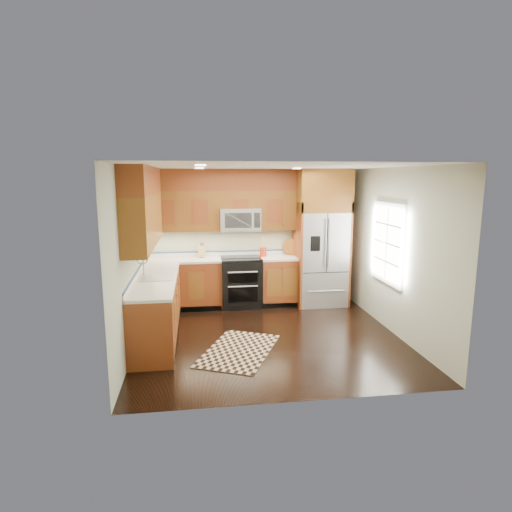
{
  "coord_description": "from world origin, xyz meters",
  "views": [
    {
      "loc": [
        -1.07,
        -6.25,
        2.44
      ],
      "look_at": [
        -0.11,
        0.6,
        1.17
      ],
      "focal_mm": 30.0,
      "sensor_mm": 36.0,
      "label": 1
    }
  ],
  "objects": [
    {
      "name": "ground",
      "position": [
        0.0,
        0.0,
        0.0
      ],
      "size": [
        4.0,
        4.0,
        0.0
      ],
      "primitive_type": "plane",
      "color": "black",
      "rests_on": "ground"
    },
    {
      "name": "range",
      "position": [
        -0.25,
        1.67,
        0.47
      ],
      "size": [
        0.76,
        0.67,
        0.95
      ],
      "color": "black",
      "rests_on": "ground"
    },
    {
      "name": "countertop",
      "position": [
        -1.09,
        1.01,
        0.92
      ],
      "size": [
        2.86,
        3.01,
        0.04
      ],
      "color": "beige",
      "rests_on": "base_cabinets"
    },
    {
      "name": "wall_left",
      "position": [
        -2.0,
        0.0,
        1.3
      ],
      "size": [
        0.02,
        4.0,
        2.6
      ],
      "primitive_type": "cube",
      "color": "#AFB5A3",
      "rests_on": "ground"
    },
    {
      "name": "utensil_crock",
      "position": [
        0.19,
        1.77,
        1.07
      ],
      "size": [
        0.14,
        0.14,
        0.38
      ],
      "color": "#B32D16",
      "rests_on": "countertop"
    },
    {
      "name": "microwave",
      "position": [
        -0.25,
        1.8,
        1.66
      ],
      "size": [
        0.76,
        0.4,
        0.42
      ],
      "color": "#B2B2B7",
      "rests_on": "ground"
    },
    {
      "name": "wall_right",
      "position": [
        2.0,
        0.0,
        1.3
      ],
      "size": [
        0.02,
        4.0,
        2.6
      ],
      "primitive_type": "cube",
      "color": "#AFB5A3",
      "rests_on": "ground"
    },
    {
      "name": "window",
      "position": [
        1.98,
        0.2,
        1.4
      ],
      "size": [
        0.04,
        1.1,
        1.3
      ],
      "color": "white",
      "rests_on": "ground"
    },
    {
      "name": "knife_block",
      "position": [
        -0.98,
        1.86,
        1.05
      ],
      "size": [
        0.14,
        0.17,
        0.28
      ],
      "color": "tan",
      "rests_on": "countertop"
    },
    {
      "name": "wall_back",
      "position": [
        0.0,
        2.0,
        1.3
      ],
      "size": [
        4.0,
        0.02,
        2.6
      ],
      "primitive_type": "cube",
      "color": "#AFB5A3",
      "rests_on": "ground"
    },
    {
      "name": "base_cabinets",
      "position": [
        -1.23,
        0.9,
        0.45
      ],
      "size": [
        2.85,
        3.0,
        0.9
      ],
      "color": "brown",
      "rests_on": "ground"
    },
    {
      "name": "upper_cabinets",
      "position": [
        -1.15,
        1.09,
        2.02
      ],
      "size": [
        2.85,
        3.0,
        1.15
      ],
      "color": "brown",
      "rests_on": "ground"
    },
    {
      "name": "rug",
      "position": [
        -0.51,
        -0.5,
        0.01
      ],
      "size": [
        1.38,
        1.67,
        0.01
      ],
      "primitive_type": "cube",
      "rotation": [
        0.0,
        0.0,
        -0.42
      ],
      "color": "black",
      "rests_on": "ground"
    },
    {
      "name": "cutting_board",
      "position": [
        0.75,
        1.86,
        0.95
      ],
      "size": [
        0.42,
        0.42,
        0.02
      ],
      "primitive_type": "cylinder",
      "rotation": [
        0.0,
        0.0,
        -0.42
      ],
      "color": "brown",
      "rests_on": "countertop"
    },
    {
      "name": "refrigerator",
      "position": [
        1.3,
        1.63,
        1.3
      ],
      "size": [
        0.98,
        0.75,
        2.6
      ],
      "color": "#B2B2B7",
      "rests_on": "ground"
    },
    {
      "name": "sink_faucet",
      "position": [
        -1.73,
        0.23,
        0.99
      ],
      "size": [
        0.54,
        0.44,
        0.37
      ],
      "color": "#B2B2B7",
      "rests_on": "countertop"
    }
  ]
}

